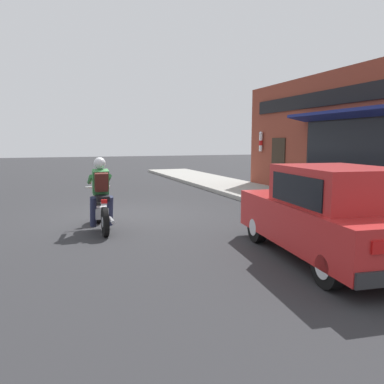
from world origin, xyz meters
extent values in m
plane|color=#2B2B2D|center=(0.00, 0.00, 0.00)|extent=(80.00, 80.00, 0.00)
cube|color=#9E9B93|center=(5.20, 3.00, 0.07)|extent=(2.60, 22.00, 0.14)
cube|color=brown|center=(6.75, 0.23, 2.10)|extent=(0.50, 9.79, 4.20)
cube|color=black|center=(6.48, -0.99, 1.55)|extent=(0.04, 4.11, 2.10)
cube|color=black|center=(6.50, -0.99, 1.55)|extent=(0.02, 4.31, 2.20)
cube|color=#2D2319|center=(6.48, 2.93, 1.05)|extent=(0.04, 0.90, 2.10)
cube|color=navy|center=(6.15, -0.99, 2.75)|extent=(0.81, 4.70, 0.24)
cube|color=black|center=(6.47, 0.23, 3.35)|extent=(0.06, 8.32, 0.50)
cylinder|color=white|center=(6.40, 4.15, 1.90)|extent=(0.14, 0.14, 0.70)
cylinder|color=red|center=(6.40, 4.15, 1.90)|extent=(0.15, 0.15, 0.20)
sphere|color=silver|center=(6.40, 4.15, 2.30)|extent=(0.16, 0.16, 0.16)
cylinder|color=black|center=(-0.91, -0.63, 0.31)|extent=(0.10, 0.62, 0.62)
cylinder|color=silver|center=(-0.91, -0.63, 0.31)|extent=(0.12, 0.22, 0.22)
cylinder|color=black|center=(-0.92, -2.03, 0.31)|extent=(0.10, 0.62, 0.62)
cylinder|color=silver|center=(-0.92, -2.03, 0.31)|extent=(0.12, 0.22, 0.22)
cube|color=silver|center=(-0.92, -1.38, 0.39)|extent=(0.28, 0.40, 0.24)
ellipsoid|color=#B21919|center=(-0.91, -1.13, 0.80)|extent=(0.30, 0.52, 0.24)
cube|color=black|center=(-0.92, -1.61, 0.76)|extent=(0.26, 0.56, 0.10)
cylinder|color=silver|center=(-0.91, -0.73, 0.62)|extent=(0.07, 0.33, 0.68)
cylinder|color=silver|center=(-0.91, -0.85, 0.91)|extent=(0.56, 0.04, 0.04)
sphere|color=silver|center=(-0.91, -0.68, 0.79)|extent=(0.16, 0.16, 0.16)
cylinder|color=silver|center=(-0.76, -1.78, 0.29)|extent=(0.08, 0.55, 0.08)
cube|color=red|center=(-0.92, -1.98, 0.73)|extent=(0.12, 0.06, 0.08)
cylinder|color=#282D4C|center=(-1.10, -1.44, 0.43)|extent=(0.14, 0.35, 0.71)
cylinder|color=#282D4C|center=(-0.74, -1.45, 0.43)|extent=(0.14, 0.35, 0.71)
cube|color=#387F42|center=(-0.92, -1.43, 1.08)|extent=(0.34, 0.33, 0.57)
cylinder|color=#387F42|center=(-1.11, -1.18, 1.12)|extent=(0.09, 0.52, 0.26)
cylinder|color=#387F42|center=(-0.71, -1.19, 1.12)|extent=(0.09, 0.52, 0.26)
sphere|color=silver|center=(-0.92, -1.37, 1.49)|extent=(0.26, 0.26, 0.26)
cube|color=#4C1E19|center=(-0.92, -1.59, 1.10)|extent=(0.28, 0.24, 0.42)
cylinder|color=black|center=(1.82, -3.50, 0.30)|extent=(0.25, 0.62, 0.60)
cylinder|color=silver|center=(1.82, -3.50, 0.30)|extent=(0.24, 0.35, 0.33)
cylinder|color=black|center=(3.25, -3.68, 0.30)|extent=(0.25, 0.62, 0.60)
cylinder|color=silver|center=(3.25, -3.68, 0.30)|extent=(0.24, 0.35, 0.33)
cylinder|color=black|center=(1.52, -5.88, 0.30)|extent=(0.25, 0.62, 0.60)
cylinder|color=silver|center=(1.52, -5.88, 0.30)|extent=(0.24, 0.35, 0.33)
cube|color=red|center=(2.38, -4.78, 0.60)|extent=(2.09, 3.88, 0.70)
cube|color=red|center=(2.35, -5.03, 1.24)|extent=(1.67, 2.07, 0.66)
cube|color=black|center=(2.46, -4.17, 1.19)|extent=(1.36, 0.51, 0.51)
cube|color=black|center=(1.63, -4.94, 1.22)|extent=(0.22, 1.51, 0.46)
cube|color=black|center=(3.07, -5.12, 1.22)|extent=(0.22, 1.51, 0.46)
cube|color=silver|center=(2.11, -2.87, 0.72)|extent=(0.24, 0.07, 0.14)
cube|color=red|center=(1.65, -6.56, 0.74)|extent=(0.20, 0.06, 0.16)
cube|color=silver|center=(3.12, -3.00, 0.72)|extent=(0.24, 0.07, 0.14)
cube|color=#28282B|center=(2.61, -2.97, 0.35)|extent=(1.61, 0.32, 0.20)
cube|color=black|center=(4.45, -1.77, 0.16)|extent=(0.36, 0.36, 0.04)
cone|color=orange|center=(4.45, -1.77, 0.46)|extent=(0.28, 0.28, 0.56)
cylinder|color=white|center=(4.45, -1.77, 0.48)|extent=(0.20, 0.20, 0.08)
camera|label=1|loc=(-1.87, -9.77, 1.97)|focal=35.00mm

